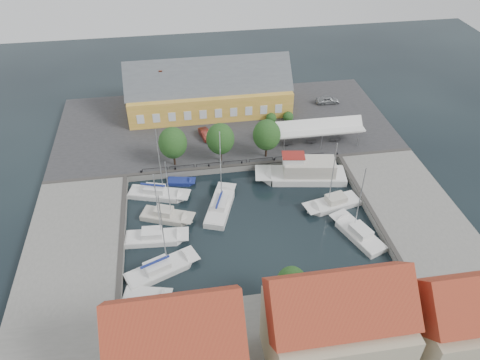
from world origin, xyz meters
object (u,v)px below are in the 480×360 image
at_px(car_silver, 328,100).
at_px(west_boat_c, 156,238).
at_px(east_boat_c, 358,235).
at_px(launch_sw, 147,296).
at_px(west_boat_b, 166,217).
at_px(launch_nw, 181,182).
at_px(tent_canopy, 319,128).
at_px(west_boat_d, 161,270).
at_px(car_red, 205,134).
at_px(east_boat_b, 333,204).
at_px(center_sailboat, 220,207).
at_px(west_boat_a, 158,195).
at_px(warehouse, 205,92).
at_px(trawler, 304,173).

bearing_deg(car_silver, west_boat_c, 135.53).
bearing_deg(east_boat_c, launch_sw, -168.19).
xyz_separation_m(west_boat_b, launch_nw, (2.31, 7.47, -0.17)).
bearing_deg(launch_nw, tent_canopy, 14.73).
bearing_deg(tent_canopy, launch_sw, -136.24).
distance_m(east_boat_c, launch_sw, 27.22).
distance_m(west_boat_b, west_boat_d, 9.34).
relative_size(east_boat_c, west_boat_c, 1.00).
distance_m(car_red, west_boat_d, 28.21).
relative_size(east_boat_b, west_boat_b, 1.11).
relative_size(east_boat_c, launch_nw, 2.50).
xyz_separation_m(east_boat_c, west_boat_d, (-25.02, -2.07, 0.01)).
xyz_separation_m(tent_canopy, east_boat_b, (-1.94, -14.36, -3.42)).
relative_size(center_sailboat, west_boat_a, 1.07).
bearing_deg(west_boat_a, west_boat_b, -77.83).
bearing_deg(car_silver, west_boat_b, 132.94).
distance_m(warehouse, trawler, 25.04).
height_order(trawler, west_boat_b, west_boat_b).
distance_m(east_boat_c, west_boat_d, 25.11).
height_order(warehouse, launch_nw, warehouse).
xyz_separation_m(west_boat_a, west_boat_c, (-0.44, -8.80, -0.01)).
distance_m(car_silver, launch_sw, 50.80).
xyz_separation_m(trawler, launch_sw, (-23.00, -18.45, -0.93)).
xyz_separation_m(car_red, east_boat_c, (17.05, -24.95, -1.37)).
distance_m(center_sailboat, launch_nw, 8.40).
bearing_deg(west_boat_c, car_silver, 43.12).
height_order(east_boat_b, west_boat_d, west_boat_d).
distance_m(east_boat_b, west_boat_a, 24.56).
bearing_deg(center_sailboat, car_red, 91.13).
relative_size(trawler, west_boat_d, 1.17).
height_order(east_boat_b, west_boat_b, east_boat_b).
xyz_separation_m(tent_canopy, west_boat_d, (-25.68, -22.65, -3.41)).
distance_m(car_red, east_boat_b, 24.53).
height_order(center_sailboat, east_boat_b, center_sailboat).
bearing_deg(trawler, launch_nw, 174.30).
relative_size(car_red, east_boat_b, 0.35).
height_order(east_boat_c, west_boat_a, west_boat_a).
bearing_deg(west_boat_d, launch_nw, 78.90).
height_order(center_sailboat, east_boat_c, center_sailboat).
bearing_deg(tent_canopy, trawler, -119.21).
distance_m(east_boat_b, west_boat_b, 22.79).
bearing_deg(east_boat_b, west_boat_d, -160.77).
bearing_deg(car_silver, warehouse, 89.02).
bearing_deg(east_boat_b, west_boat_a, 166.01).
bearing_deg(launch_nw, west_boat_b, -107.21).
height_order(car_red, trawler, trawler).
bearing_deg(west_boat_d, warehouse, 76.03).
bearing_deg(east_boat_c, east_boat_b, 101.68).
bearing_deg(east_boat_c, west_boat_b, 163.29).
bearing_deg(center_sailboat, west_boat_b, -174.25).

